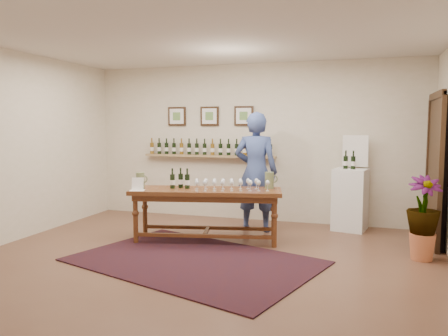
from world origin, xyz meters
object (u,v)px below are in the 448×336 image
(potted_plant, at_px, (423,218))
(tasting_table, at_px, (206,197))
(display_pedestal, at_px, (350,199))
(person, at_px, (256,172))

(potted_plant, bearing_deg, tasting_table, 179.20)
(tasting_table, height_order, display_pedestal, display_pedestal)
(display_pedestal, bearing_deg, potted_plant, -56.85)
(tasting_table, height_order, person, person)
(tasting_table, bearing_deg, person, 45.44)
(potted_plant, bearing_deg, person, 159.37)
(potted_plant, bearing_deg, display_pedestal, 123.15)
(tasting_table, xyz_separation_m, display_pedestal, (2.01, 1.37, -0.16))
(display_pedestal, height_order, person, person)
(potted_plant, height_order, person, person)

